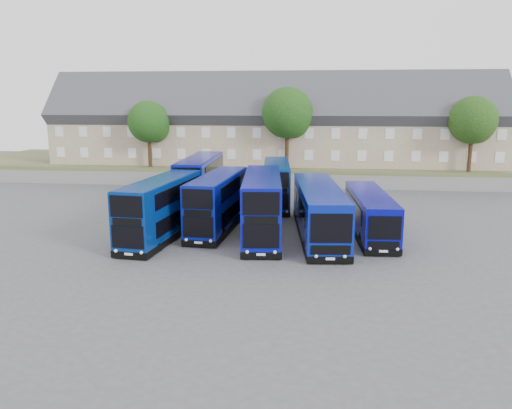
# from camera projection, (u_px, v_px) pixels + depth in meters

# --- Properties ---
(ground) EXTENTS (120.00, 120.00, 0.00)m
(ground) POSITION_uv_depth(u_px,v_px,m) (237.00, 248.00, 33.22)
(ground) COLOR #4A4A4F
(ground) RESTS_ON ground
(retaining_wall) EXTENTS (70.00, 0.40, 1.50)m
(retaining_wall) POSITION_uv_depth(u_px,v_px,m) (268.00, 181.00, 56.42)
(retaining_wall) COLOR slate
(retaining_wall) RESTS_ON ground
(earth_bank) EXTENTS (80.00, 20.00, 2.00)m
(earth_bank) POSITION_uv_depth(u_px,v_px,m) (275.00, 167.00, 66.09)
(earth_bank) COLOR #515932
(earth_bank) RESTS_ON ground
(terrace_row) EXTENTS (54.00, 10.40, 11.20)m
(terrace_row) POSITION_uv_depth(u_px,v_px,m) (273.00, 126.00, 61.06)
(terrace_row) COLOR tan
(terrace_row) RESTS_ON earth_bank
(dd_front_left) EXTENTS (3.51, 10.75, 4.20)m
(dd_front_left) POSITION_uv_depth(u_px,v_px,m) (161.00, 210.00, 35.29)
(dd_front_left) COLOR navy
(dd_front_left) RESTS_ON ground
(dd_front_mid) EXTENTS (3.15, 10.57, 4.14)m
(dd_front_mid) POSITION_uv_depth(u_px,v_px,m) (218.00, 203.00, 37.75)
(dd_front_mid) COLOR #071590
(dd_front_mid) RESTS_ON ground
(dd_front_right) EXTENTS (3.51, 11.36, 4.44)m
(dd_front_right) POSITION_uv_depth(u_px,v_px,m) (262.00, 207.00, 35.60)
(dd_front_right) COLOR #080E9C
(dd_front_right) RESTS_ON ground
(dd_rear_left) EXTENTS (2.86, 11.40, 4.51)m
(dd_rear_left) POSITION_uv_depth(u_px,v_px,m) (200.00, 182.00, 46.18)
(dd_rear_left) COLOR #070E8B
(dd_rear_left) RESTS_ON ground
(dd_rear_right) EXTENTS (3.07, 10.24, 4.01)m
(dd_rear_right) POSITION_uv_depth(u_px,v_px,m) (276.00, 185.00, 46.30)
(dd_rear_right) COLOR #073592
(dd_rear_right) RESTS_ON ground
(coach_east_a) EXTENTS (4.09, 13.56, 3.65)m
(coach_east_a) POSITION_uv_depth(u_px,v_px,m) (319.00, 212.00, 35.92)
(coach_east_a) COLOR #081C9E
(coach_east_a) RESTS_ON ground
(coach_east_b) EXTENTS (2.94, 11.34, 3.07)m
(coach_east_b) POSITION_uv_depth(u_px,v_px,m) (370.00, 214.00, 36.43)
(coach_east_b) COLOR #080997
(coach_east_b) RESTS_ON ground
(tree_west) EXTENTS (4.80, 4.80, 7.65)m
(tree_west) POSITION_uv_depth(u_px,v_px,m) (150.00, 123.00, 57.70)
(tree_west) COLOR #382314
(tree_west) RESTS_ON earth_bank
(tree_mid) EXTENTS (5.76, 5.76, 9.18)m
(tree_mid) POSITION_uv_depth(u_px,v_px,m) (289.00, 115.00, 56.24)
(tree_mid) COLOR #382314
(tree_mid) RESTS_ON earth_bank
(tree_east) EXTENTS (5.12, 5.12, 8.16)m
(tree_east) POSITION_uv_depth(u_px,v_px,m) (474.00, 122.00, 53.72)
(tree_east) COLOR #382314
(tree_east) RESTS_ON earth_bank
(tree_far) EXTENTS (5.44, 5.44, 8.67)m
(tree_far) POSITION_uv_depth(u_px,v_px,m) (508.00, 117.00, 59.81)
(tree_far) COLOR #382314
(tree_far) RESTS_ON earth_bank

